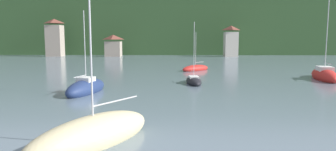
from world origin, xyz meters
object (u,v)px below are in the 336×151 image
(sailboat_mid_1, at_px, (194,81))
(sailboat_far_3, at_px, (324,75))
(shore_building_westcentral, at_px, (55,38))
(sailboat_far_10, at_px, (196,69))
(shore_building_central, at_px, (113,46))
(shore_building_eastcentral, at_px, (231,42))
(sailboat_near_6, at_px, (93,135))
(sailboat_mid_4, at_px, (86,88))

(sailboat_mid_1, xyz_separation_m, sailboat_far_3, (14.18, 3.29, 0.19))
(shore_building_westcentral, height_order, sailboat_far_10, shore_building_westcentral)
(sailboat_mid_1, bearing_deg, shore_building_central, -164.51)
(shore_building_central, distance_m, sailboat_far_10, 39.48)
(sailboat_mid_1, height_order, sailboat_far_3, sailboat_far_3)
(shore_building_eastcentral, distance_m, sailboat_mid_1, 48.88)
(sailboat_mid_1, distance_m, sailboat_near_6, 17.75)
(sailboat_mid_4, xyz_separation_m, sailboat_far_10, (10.02, 17.48, -0.12))
(sailboat_mid_4, bearing_deg, sailboat_mid_1, -47.95)
(sailboat_far_3, distance_m, sailboat_far_10, 15.88)
(shore_building_eastcentral, xyz_separation_m, sailboat_near_6, (-17.70, -64.10, -3.37))
(sailboat_mid_1, bearing_deg, sailboat_far_3, 98.41)
(shore_building_eastcentral, relative_size, sailboat_mid_1, 1.25)
(shore_building_eastcentral, distance_m, sailboat_far_3, 43.99)
(shore_building_westcentral, xyz_separation_m, shore_building_eastcentral, (44.66, 0.11, -0.84))
(shore_building_westcentral, relative_size, sailboat_far_10, 1.70)
(shore_building_central, xyz_separation_m, sailboat_far_3, (31.45, -43.84, -2.23))
(shore_building_central, relative_size, sailboat_mid_1, 0.89)
(sailboat_mid_4, bearing_deg, sailboat_far_3, -58.04)
(sailboat_far_10, bearing_deg, sailboat_mid_1, 42.19)
(shore_building_central, bearing_deg, sailboat_far_3, -54.35)
(shore_building_eastcentral, height_order, sailboat_far_3, sailboat_far_3)
(shore_building_eastcentral, bearing_deg, sailboat_far_3, -87.81)
(shore_building_central, bearing_deg, sailboat_near_6, -79.33)
(sailboat_near_6, bearing_deg, sailboat_far_10, -158.47)
(shore_building_eastcentral, distance_m, sailboat_mid_4, 56.67)
(sailboat_near_6, bearing_deg, shore_building_central, -135.69)
(sailboat_far_3, bearing_deg, shore_building_eastcentral, 13.93)
(shore_building_westcentral, distance_m, sailboat_mid_1, 57.12)
(sailboat_far_3, bearing_deg, sailboat_mid_1, 114.79)
(sailboat_far_10, bearing_deg, sailboat_near_6, 35.13)
(shore_building_central, height_order, sailboat_mid_1, sailboat_mid_1)
(shore_building_eastcentral, xyz_separation_m, sailboat_mid_1, (-12.51, -47.12, -3.52))
(sailboat_mid_1, height_order, sailboat_mid_4, sailboat_mid_4)
(sailboat_mid_1, bearing_deg, sailboat_mid_4, -64.34)
(shore_building_westcentral, distance_m, sailboat_far_10, 48.28)
(sailboat_mid_1, relative_size, sailboat_near_6, 0.83)
(shore_building_westcentral, bearing_deg, shore_building_central, 0.45)
(shore_building_westcentral, xyz_separation_m, sailboat_mid_4, (23.21, -52.23, -4.22))
(sailboat_mid_1, relative_size, sailboat_far_10, 1.11)
(shore_building_central, bearing_deg, sailboat_far_10, -62.24)
(shore_building_central, xyz_separation_m, sailboat_mid_4, (8.33, -52.35, -2.28))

